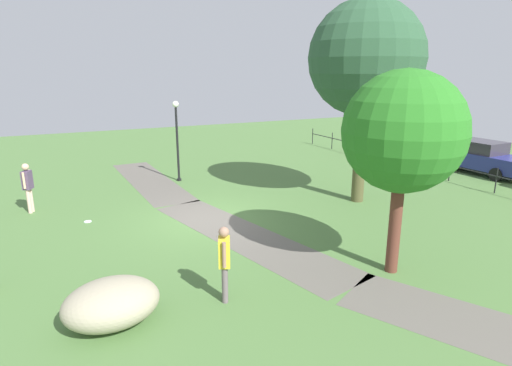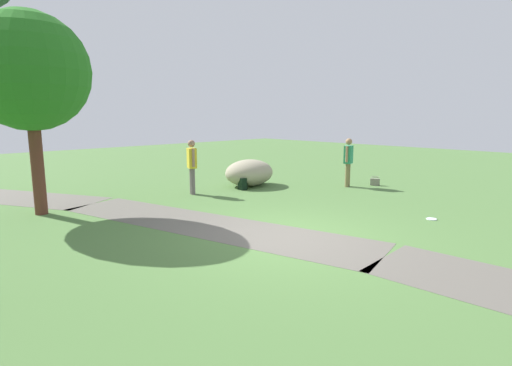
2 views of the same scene
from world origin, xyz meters
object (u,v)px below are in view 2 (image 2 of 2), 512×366
passerby_on_path (192,163)px  handbag_on_grass (375,181)px  lawn_boulder (249,173)px  backpack_by_boulder (243,184)px  woman_with_handbag (348,159)px  frisbee_on_grass (431,219)px  young_tree_near_path (29,72)px

passerby_on_path → handbag_on_grass: 6.38m
lawn_boulder → backpack_by_boulder: size_ratio=4.77×
woman_with_handbag → frisbee_on_grass: (-3.87, 2.36, -0.95)m
young_tree_near_path → lawn_boulder: size_ratio=2.54×
woman_with_handbag → passerby_on_path: passerby_on_path is taller
young_tree_near_path → handbag_on_grass: 10.87m
frisbee_on_grass → lawn_boulder: bearing=-0.6°
young_tree_near_path → backpack_by_boulder: (-1.06, -5.82, -3.24)m
handbag_on_grass → backpack_by_boulder: (2.63, 3.85, 0.05)m
woman_with_handbag → frisbee_on_grass: size_ratio=6.89×
frisbee_on_grass → backpack_by_boulder: bearing=5.7°
young_tree_near_path → woman_with_handbag: bearing=-109.7°
young_tree_near_path → woman_with_handbag: (-3.15, -8.78, -2.48)m
woman_with_handbag → handbag_on_grass: woman_with_handbag is taller
frisbee_on_grass → handbag_on_grass: bearing=-44.4°
young_tree_near_path → woman_with_handbag: young_tree_near_path is taller
young_tree_near_path → backpack_by_boulder: 6.75m
handbag_on_grass → backpack_by_boulder: backpack_by_boulder is taller
lawn_boulder → woman_with_handbag: bearing=-137.2°
young_tree_near_path → woman_with_handbag: 9.65m
lawn_boulder → handbag_on_grass: 4.40m
young_tree_near_path → frisbee_on_grass: 10.11m
lawn_boulder → frisbee_on_grass: lawn_boulder is taller
young_tree_near_path → passerby_on_path: bearing=-97.2°
passerby_on_path → frisbee_on_grass: (-6.48, -2.23, -0.97)m
lawn_boulder → frisbee_on_grass: size_ratio=7.96×
young_tree_near_path → passerby_on_path: (-0.53, -4.19, -2.46)m
handbag_on_grass → young_tree_near_path: bearing=69.1°
passerby_on_path → backpack_by_boulder: (-0.53, -1.63, -0.78)m
passerby_on_path → frisbee_on_grass: size_ratio=7.02×
woman_with_handbag → backpack_by_boulder: size_ratio=4.13×
lawn_boulder → handbag_on_grass: lawn_boulder is taller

